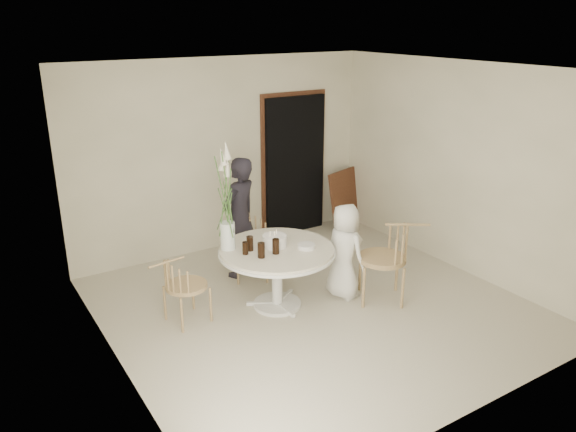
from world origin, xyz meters
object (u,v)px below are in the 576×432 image
table (277,257)px  girl (240,218)px  flower_vase (227,208)px  chair_far (250,237)px  chair_left (177,282)px  birthday_cake (275,241)px  boy (345,251)px  chair_right (394,250)px

table → girl: bearing=87.2°
flower_vase → table: bearing=-30.6°
chair_far → chair_left: (-1.28, -0.70, -0.01)m
chair_left → chair_far: bearing=-69.7°
birthday_cake → flower_vase: flower_vase is taller
girl → boy: size_ratio=1.35×
table → chair_far: 0.95m
chair_right → flower_vase: bearing=-82.8°
chair_far → chair_left: chair_far is taller
chair_right → boy: 0.57m
chair_far → flower_vase: flower_vase is taller
girl → boy: girl is taller
chair_right → girl: girl is taller
table → birthday_cake: (0.00, 0.06, 0.18)m
boy → flower_vase: 1.51m
table → boy: boy is taller
chair_far → birthday_cake: bearing=-76.0°
table → flower_vase: flower_vase is taller
table → chair_far: (0.16, 0.93, -0.10)m
chair_left → boy: 1.98m
chair_left → boy: (1.93, -0.44, 0.07)m
chair_far → table: bearing=-75.7°
table → birthday_cake: size_ratio=4.81×
birthday_cake → chair_far: bearing=80.0°
chair_right → chair_left: size_ratio=1.23×
chair_far → girl: 0.29m
chair_far → boy: size_ratio=0.69×
boy → birthday_cake: (-0.80, 0.27, 0.22)m
boy → birthday_cake: 0.88m
girl → boy: (0.76, -1.21, -0.20)m
chair_left → flower_vase: flower_vase is taller
table → chair_left: bearing=168.7°
chair_far → birthday_cake: birthday_cake is taller
chair_far → chair_right: bearing=-30.5°
table → birthday_cake: birthday_cake is taller
girl → boy: 1.44m
chair_left → birthday_cake: birthday_cake is taller
table → boy: size_ratio=1.15×
chair_right → boy: boy is taller
table → chair_right: bearing=-25.4°
boy → table: bearing=67.4°
chair_right → boy: (-0.43, 0.38, -0.05)m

